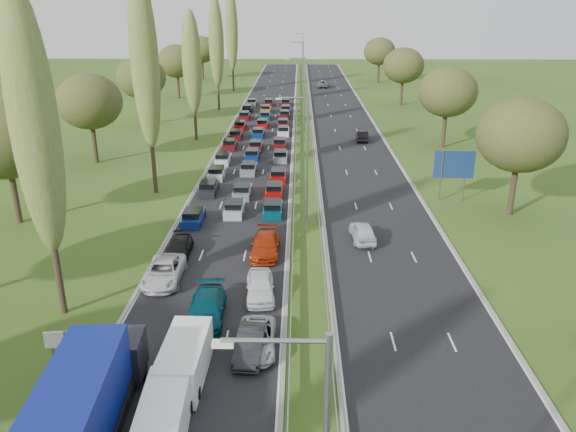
{
  "coord_description": "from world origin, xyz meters",
  "views": [
    {
      "loc": [
        3.79,
        -2.79,
        18.89
      ],
      "look_at": [
        2.86,
        43.14,
        1.5
      ],
      "focal_mm": 35.0,
      "sensor_mm": 36.0,
      "label": 1
    }
  ],
  "objects_px": {
    "white_van_rear": "(186,357)",
    "direction_sign": "(454,167)",
    "blue_lorry": "(90,396)",
    "white_van_front": "(165,414)",
    "near_car_3": "(179,248)",
    "near_car_2": "(164,272)",
    "info_sign": "(59,343)"
  },
  "relations": [
    {
      "from": "blue_lorry",
      "to": "white_van_front",
      "type": "height_order",
      "value": "blue_lorry"
    },
    {
      "from": "white_van_front",
      "to": "direction_sign",
      "type": "bearing_deg",
      "value": 54.09
    },
    {
      "from": "near_car_3",
      "to": "blue_lorry",
      "type": "xyz_separation_m",
      "value": [
        0.05,
        -19.79,
        1.45
      ]
    },
    {
      "from": "near_car_3",
      "to": "info_sign",
      "type": "xyz_separation_m",
      "value": [
        -3.65,
        -14.44,
        0.67
      ]
    },
    {
      "from": "near_car_3",
      "to": "direction_sign",
      "type": "height_order",
      "value": "direction_sign"
    },
    {
      "from": "near_car_3",
      "to": "white_van_front",
      "type": "distance_m",
      "value": 19.95
    },
    {
      "from": "info_sign",
      "to": "near_car_2",
      "type": "bearing_deg",
      "value": 71.01
    },
    {
      "from": "white_van_rear",
      "to": "info_sign",
      "type": "bearing_deg",
      "value": 174.36
    },
    {
      "from": "near_car_3",
      "to": "blue_lorry",
      "type": "height_order",
      "value": "blue_lorry"
    },
    {
      "from": "info_sign",
      "to": "blue_lorry",
      "type": "bearing_deg",
      "value": -55.32
    },
    {
      "from": "white_van_front",
      "to": "near_car_2",
      "type": "bearing_deg",
      "value": 99.97
    },
    {
      "from": "blue_lorry",
      "to": "info_sign",
      "type": "bearing_deg",
      "value": 120.65
    },
    {
      "from": "near_car_3",
      "to": "white_van_rear",
      "type": "xyz_separation_m",
      "value": [
        3.53,
        -15.29,
        0.43
      ]
    },
    {
      "from": "blue_lorry",
      "to": "white_van_front",
      "type": "xyz_separation_m",
      "value": [
        3.35,
        0.13,
        -1.09
      ]
    },
    {
      "from": "near_car_3",
      "to": "direction_sign",
      "type": "bearing_deg",
      "value": 28.58
    },
    {
      "from": "near_car_3",
      "to": "blue_lorry",
      "type": "relative_size",
      "value": 0.47
    },
    {
      "from": "blue_lorry",
      "to": "info_sign",
      "type": "xyz_separation_m",
      "value": [
        -3.7,
        5.35,
        -0.78
      ]
    },
    {
      "from": "near_car_2",
      "to": "info_sign",
      "type": "relative_size",
      "value": 2.6
    },
    {
      "from": "direction_sign",
      "to": "blue_lorry",
      "type": "bearing_deg",
      "value": -126.47
    },
    {
      "from": "near_car_2",
      "to": "white_van_front",
      "type": "relative_size",
      "value": 1.06
    },
    {
      "from": "near_car_3",
      "to": "direction_sign",
      "type": "xyz_separation_m",
      "value": [
        25.15,
        14.17,
        2.87
      ]
    },
    {
      "from": "blue_lorry",
      "to": "near_car_3",
      "type": "bearing_deg",
      "value": 86.12
    },
    {
      "from": "white_van_rear",
      "to": "direction_sign",
      "type": "bearing_deg",
      "value": 54.83
    },
    {
      "from": "near_car_2",
      "to": "blue_lorry",
      "type": "relative_size",
      "value": 0.55
    },
    {
      "from": "near_car_3",
      "to": "white_van_front",
      "type": "relative_size",
      "value": 0.9
    },
    {
      "from": "white_van_front",
      "to": "direction_sign",
      "type": "xyz_separation_m",
      "value": [
        21.75,
        33.82,
        2.5
      ]
    },
    {
      "from": "near_car_2",
      "to": "info_sign",
      "type": "height_order",
      "value": "info_sign"
    },
    {
      "from": "white_van_rear",
      "to": "near_car_2",
      "type": "bearing_deg",
      "value": 109.78
    },
    {
      "from": "near_car_2",
      "to": "blue_lorry",
      "type": "distance_m",
      "value": 15.51
    },
    {
      "from": "direction_sign",
      "to": "white_van_front",
      "type": "bearing_deg",
      "value": -122.74
    },
    {
      "from": "blue_lorry",
      "to": "white_van_front",
      "type": "relative_size",
      "value": 1.92
    },
    {
      "from": "white_van_rear",
      "to": "info_sign",
      "type": "xyz_separation_m",
      "value": [
        -7.18,
        0.85,
        0.24
      ]
    }
  ]
}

